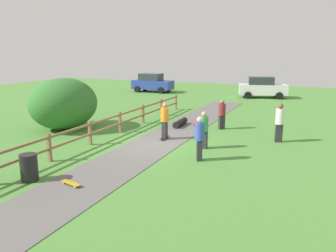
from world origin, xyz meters
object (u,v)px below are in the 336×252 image
bush_large (64,104)px  bystander_blue (200,136)px  bystander_maroon (222,113)px  bystander_white (280,121)px  parked_car_white (262,87)px  skater_riding (165,119)px  skater_fallen (181,123)px  bystander_green (204,128)px  trash_bin (29,167)px  parked_car_blue (152,83)px  skateboard_loose (71,183)px

bush_large → bystander_blue: bearing=-15.3°
bystander_blue → bystander_maroon: (-0.59, 5.64, -0.07)m
bystander_white → parked_car_white: parked_car_white is taller
skater_riding → bystander_maroon: skater_riding is taller
skater_riding → skater_fallen: bearing=95.9°
bush_large → skater_riding: bearing=0.5°
skater_fallen → bystander_white: bearing=-13.9°
bystander_green → skater_riding: bearing=161.8°
trash_bin → bystander_maroon: bystander_maroon is taller
bystander_green → parked_car_blue: bearing=122.2°
bush_large → parked_car_white: bearing=65.0°
trash_bin → bystander_green: (4.08, 5.89, 0.45)m
parked_car_white → bystander_white: bearing=-79.0°
trash_bin → bystander_green: bystander_green is taller
skater_riding → bystander_blue: 3.48m
skater_riding → bystander_white: (5.08, 1.69, 0.02)m
bystander_maroon → parked_car_white: 13.88m
trash_bin → parked_car_white: parked_car_white is taller
bush_large → trash_bin: (4.06, -6.55, -0.93)m
bystander_maroon → parked_car_blue: parked_car_blue is taller
skateboard_loose → bystander_green: bearing=65.8°
skater_fallen → parked_car_white: parked_car_white is taller
bush_large → bystander_white: (11.05, 1.75, -0.37)m
bush_large → parked_car_white: 18.99m
skater_fallen → bystander_blue: size_ratio=0.90×
skateboard_loose → bystander_blue: (2.92, 4.05, 0.87)m
bush_large → parked_car_blue: bearing=100.3°
trash_bin → bystander_green: size_ratio=0.55×
trash_bin → skater_riding: skater_riding is taller
skater_riding → parked_car_blue: (-9.09, 17.16, -0.03)m
skater_riding → bystander_white: bearing=18.5°
bystander_maroon → skater_riding: bearing=-120.8°
bystander_blue → parked_car_blue: 22.74m
bystander_white → skater_fallen: bearing=166.1°
bystander_blue → skater_fallen: bearing=117.8°
skateboard_loose → parked_car_blue: (-8.71, 23.58, 0.87)m
trash_bin → skater_riding: size_ratio=0.52×
skater_fallen → bystander_green: size_ratio=0.96×
bystander_green → bystander_maroon: bearing=93.4°
bystander_white → bystander_blue: size_ratio=1.05×
bush_large → bystander_blue: 8.83m
trash_bin → parked_car_white: (3.96, 23.75, 0.51)m
skater_fallen → trash_bin: bearing=-99.4°
bystander_green → skateboard_loose: bearing=-114.2°
skateboard_loose → bystander_green: (2.56, 5.71, 0.81)m
trash_bin → parked_car_white: size_ratio=0.20×
parked_car_white → skater_fallen: bearing=-99.5°
trash_bin → bystander_maroon: bearing=68.7°
bystander_green → bystander_blue: size_ratio=0.94×
skater_fallen → bystander_maroon: bystander_maroon is taller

